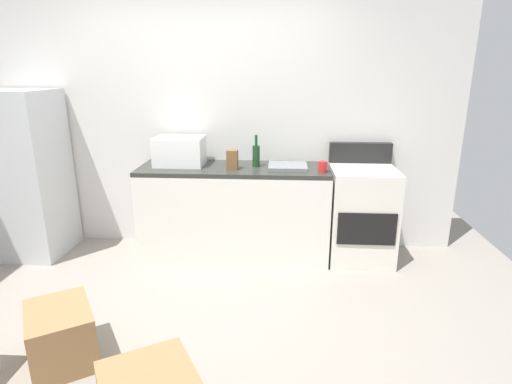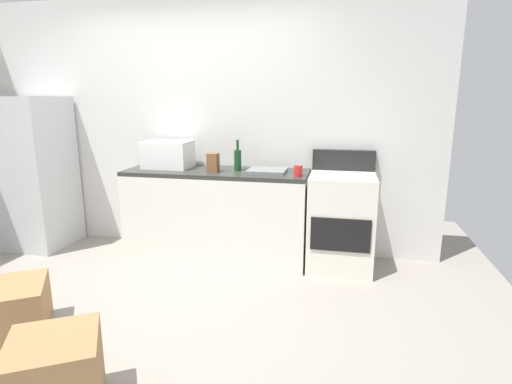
{
  "view_description": "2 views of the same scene",
  "coord_description": "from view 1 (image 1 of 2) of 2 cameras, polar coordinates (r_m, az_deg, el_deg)",
  "views": [
    {
      "loc": [
        0.75,
        -2.61,
        1.81
      ],
      "look_at": [
        0.54,
        0.73,
        0.8
      ],
      "focal_mm": 29.12,
      "sensor_mm": 36.0,
      "label": 1
    },
    {
      "loc": [
        1.5,
        -2.59,
        1.59
      ],
      "look_at": [
        0.79,
        0.76,
        0.8
      ],
      "focal_mm": 28.63,
      "sensor_mm": 36.0,
      "label": 2
    }
  ],
  "objects": [
    {
      "name": "refrigerator",
      "position": [
        4.62,
        -29.26,
        2.1
      ],
      "size": [
        0.68,
        0.66,
        1.61
      ],
      "primitive_type": "cube",
      "color": "silver",
      "rests_on": "ground_plane"
    },
    {
      "name": "ground_plane",
      "position": [
        3.26,
        -10.83,
        -17.2
      ],
      "size": [
        6.0,
        6.0,
        0.0
      ],
      "primitive_type": "plane",
      "color": "gray"
    },
    {
      "name": "wall_back",
      "position": [
        4.25,
        -6.66,
        9.85
      ],
      "size": [
        5.0,
        0.1,
        2.6
      ],
      "primitive_type": "cube",
      "color": "silver",
      "rests_on": "ground_plane"
    },
    {
      "name": "microwave",
      "position": [
        4.06,
        -10.44,
        5.56
      ],
      "size": [
        0.46,
        0.34,
        0.27
      ],
      "primitive_type": "cube",
      "color": "white",
      "rests_on": "kitchen_counter"
    },
    {
      "name": "sink_basin",
      "position": [
        3.9,
        4.38,
        3.55
      ],
      "size": [
        0.36,
        0.32,
        0.03
      ],
      "primitive_type": "cube",
      "color": "slate",
      "rests_on": "kitchen_counter"
    },
    {
      "name": "kitchen_counter",
      "position": [
        4.07,
        -2.95,
        -2.72
      ],
      "size": [
        1.8,
        0.6,
        0.9
      ],
      "color": "silver",
      "rests_on": "ground_plane"
    },
    {
      "name": "cardboard_box_large",
      "position": [
        3.03,
        -25.23,
        -17.38
      ],
      "size": [
        0.57,
        0.6,
        0.36
      ],
      "primitive_type": "cube",
      "rotation": [
        0.0,
        0.0,
        0.58
      ],
      "color": "olive",
      "rests_on": "ground_plane"
    },
    {
      "name": "stove_oven",
      "position": [
        4.11,
        14.21,
        -2.77
      ],
      "size": [
        0.6,
        0.61,
        1.1
      ],
      "color": "silver",
      "rests_on": "ground_plane"
    },
    {
      "name": "coffee_mug",
      "position": [
        3.77,
        9.16,
        3.45
      ],
      "size": [
        0.08,
        0.08,
        0.1
      ],
      "primitive_type": "cylinder",
      "color": "red",
      "rests_on": "kitchen_counter"
    },
    {
      "name": "knife_block",
      "position": [
        3.83,
        -3.27,
        4.47
      ],
      "size": [
        0.1,
        0.1,
        0.18
      ],
      "primitive_type": "cube",
      "color": "brown",
      "rests_on": "kitchen_counter"
    },
    {
      "name": "wine_bottle",
      "position": [
        3.93,
        0.02,
        5.1
      ],
      "size": [
        0.07,
        0.07,
        0.3
      ],
      "color": "#193F1E",
      "rests_on": "kitchen_counter"
    }
  ]
}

